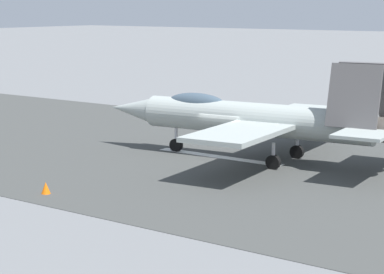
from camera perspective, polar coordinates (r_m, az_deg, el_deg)
name	(u,v)px	position (r m, az deg, el deg)	size (l,w,h in m)	color
ground_plane	(225,158)	(41.87, 2.54, -1.60)	(400.00, 400.00, 0.00)	slate
runway_strip	(226,158)	(41.86, 2.56, -1.59)	(240.00, 26.00, 0.02)	#3F413F
fighter_jet	(256,118)	(40.89, 4.90, 1.46)	(17.93, 14.53, 5.56)	#9FA8A4
marker_cone_mid	(46,188)	(34.48, -11.04, -3.83)	(0.44, 0.44, 0.55)	orange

